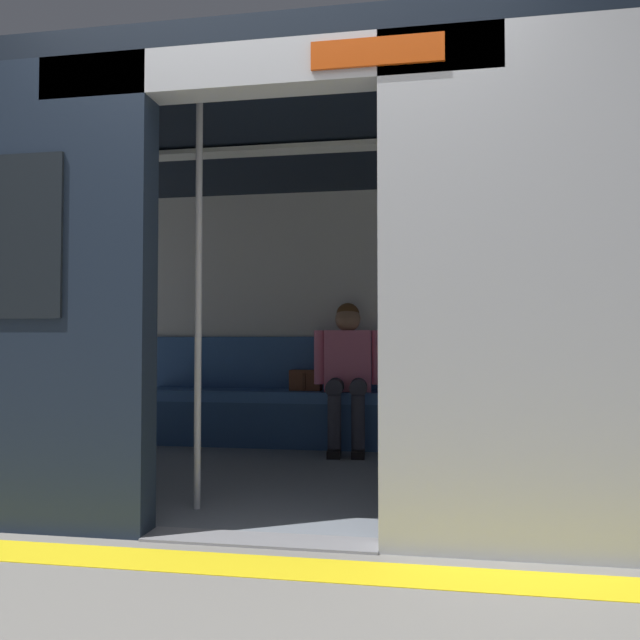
{
  "coord_description": "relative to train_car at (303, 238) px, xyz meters",
  "views": [
    {
      "loc": [
        -0.72,
        2.69,
        0.87
      ],
      "look_at": [
        -0.03,
        -1.37,
        1.01
      ],
      "focal_mm": 35.43,
      "sensor_mm": 36.0,
      "label": 1
    }
  ],
  "objects": [
    {
      "name": "ground_plane",
      "position": [
        -0.07,
        1.31,
        -1.55
      ],
      "size": [
        60.0,
        60.0,
        0.0
      ],
      "primitive_type": "plane",
      "color": "gray"
    },
    {
      "name": "platform_edge_strip",
      "position": [
        -0.07,
        1.61,
        -1.54
      ],
      "size": [
        8.0,
        0.24,
        0.01
      ],
      "primitive_type": "cube",
      "color": "yellow",
      "rests_on": "ground_plane"
    },
    {
      "name": "train_car",
      "position": [
        0.0,
        0.0,
        0.0
      ],
      "size": [
        6.4,
        2.95,
        2.31
      ],
      "color": "#ADAFB5",
      "rests_on": "ground_plane"
    },
    {
      "name": "bench_seat",
      "position": [
        -0.07,
        -1.13,
        -1.19
      ],
      "size": [
        3.36,
        0.44,
        0.46
      ],
      "color": "#38609E",
      "rests_on": "ground_plane"
    },
    {
      "name": "person_seated",
      "position": [
        -0.16,
        -1.07,
        -0.87
      ],
      "size": [
        0.55,
        0.7,
        1.19
      ],
      "color": "pink",
      "rests_on": "ground_plane"
    },
    {
      "name": "handbag",
      "position": [
        0.21,
        -1.2,
        -1.0
      ],
      "size": [
        0.26,
        0.15,
        0.17
      ],
      "color": "brown",
      "rests_on": "bench_seat"
    },
    {
      "name": "book",
      "position": [
        -0.56,
        -1.15,
        -1.07
      ],
      "size": [
        0.19,
        0.24,
        0.03
      ],
      "primitive_type": "cube",
      "rotation": [
        0.0,
        0.0,
        -0.19
      ],
      "color": "#33723F",
      "rests_on": "bench_seat"
    },
    {
      "name": "grab_pole_door",
      "position": [
        0.39,
        0.86,
        -0.46
      ],
      "size": [
        0.04,
        0.04,
        2.17
      ],
      "primitive_type": "cylinder",
      "color": "silver",
      "rests_on": "ground_plane"
    }
  ]
}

